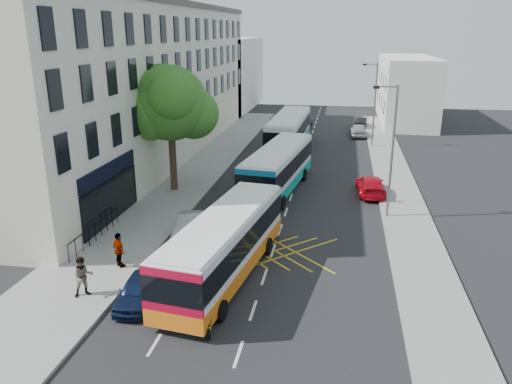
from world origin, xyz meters
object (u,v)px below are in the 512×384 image
at_px(parked_car_silver, 190,226).
at_px(red_hatchback, 371,185).
at_px(distant_car_silver, 358,130).
at_px(lamp_near, 391,145).
at_px(distant_car_dark, 361,122).
at_px(bus_near, 225,245).
at_px(distant_car_grey, 302,122).
at_px(bus_mid, 278,168).
at_px(pedestrian_far, 119,250).
at_px(pedestrian_near, 83,277).
at_px(lamp_far, 374,101).
at_px(street_tree, 170,104).
at_px(motorbike, 208,309).
at_px(parked_car_blue, 139,289).
at_px(bus_far, 289,132).

xyz_separation_m(parked_car_silver, red_hatchback, (10.40, 9.57, 0.04)).
bearing_deg(distant_car_silver, lamp_near, 89.95).
height_order(distant_car_silver, distant_car_dark, distant_car_silver).
xyz_separation_m(bus_near, distant_car_grey, (0.39, 38.67, -0.96)).
bearing_deg(bus_mid, bus_near, -85.85).
distance_m(bus_near, pedestrian_far, 5.23).
distance_m(distant_car_dark, pedestrian_near, 44.86).
xyz_separation_m(lamp_far, distant_car_dark, (-0.70, 10.68, -3.99)).
xyz_separation_m(lamp_far, pedestrian_near, (-13.58, -32.29, -3.56)).
height_order(bus_near, red_hatchback, bus_near).
bearing_deg(lamp_far, street_tree, -130.81).
height_order(lamp_far, motorbike, lamp_far).
relative_size(bus_near, bus_mid, 0.96).
bearing_deg(street_tree, distant_car_silver, 58.55).
height_order(parked_car_blue, distant_car_grey, distant_car_grey).
bearing_deg(distant_car_dark, pedestrian_far, 77.59).
distance_m(bus_near, motorbike, 4.46).
bearing_deg(street_tree, red_hatchback, 6.95).
height_order(street_tree, red_hatchback, street_tree).
bearing_deg(distant_car_silver, parked_car_silver, 69.00).
bearing_deg(lamp_near, street_tree, 168.60).
relative_size(distant_car_silver, distant_car_dark, 1.10).
bearing_deg(bus_mid, pedestrian_far, -106.02).
relative_size(bus_near, bus_far, 0.90).
height_order(bus_near, distant_car_dark, bus_near).
relative_size(bus_far, distant_car_grey, 2.65).
height_order(street_tree, distant_car_dark, street_tree).
bearing_deg(pedestrian_far, lamp_far, -75.28).
relative_size(bus_far, parked_car_silver, 3.25).
bearing_deg(bus_near, bus_far, 97.75).
height_order(distant_car_silver, pedestrian_near, pedestrian_near).
xyz_separation_m(bus_far, red_hatchback, (7.24, -12.66, -1.15)).
xyz_separation_m(bus_mid, motorbike, (-0.37, -17.97, -0.84)).
xyz_separation_m(lamp_far, red_hatchback, (-0.70, -15.33, -3.96)).
xyz_separation_m(street_tree, parked_car_blue, (3.61, -15.14, -5.68)).
distance_m(street_tree, pedestrian_far, 13.54).
bearing_deg(red_hatchback, pedestrian_near, 49.65).
bearing_deg(bus_near, pedestrian_near, -142.98).
bearing_deg(pedestrian_far, distant_car_grey, -59.22).
height_order(bus_mid, pedestrian_near, bus_mid).
bearing_deg(bus_near, lamp_far, 82.58).
height_order(bus_far, distant_car_grey, bus_far).
relative_size(street_tree, pedestrian_near, 4.87).
xyz_separation_m(red_hatchback, distant_car_dark, (0.00, 26.01, -0.04)).
bearing_deg(pedestrian_near, pedestrian_far, 47.82).
bearing_deg(parked_car_silver, bus_near, -59.63).
bearing_deg(motorbike, distant_car_dark, 65.06).
distance_m(parked_car_silver, pedestrian_near, 7.81).
distance_m(distant_car_silver, pedestrian_near, 39.43).
xyz_separation_m(lamp_near, motorbike, (-7.68, -13.59, -3.78)).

